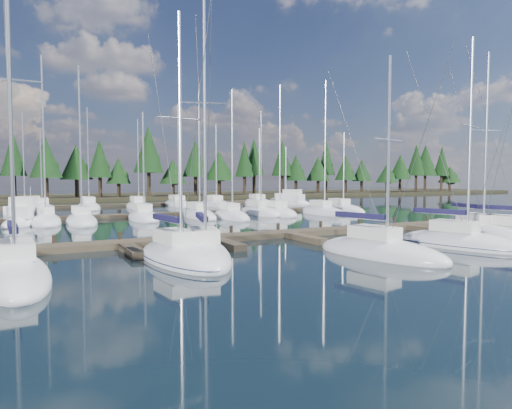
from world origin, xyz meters
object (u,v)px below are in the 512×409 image
front_sailboat_0 (15,275)px  front_sailboat_3 (380,252)px  main_dock (289,235)px  front_sailboat_2 (205,255)px  motor_yacht_left (27,219)px  motor_yacht_right (290,202)px  front_sailboat_1 (178,257)px  front_sailboat_4 (460,243)px  front_sailboat_6 (479,232)px

front_sailboat_0 → front_sailboat_3: bearing=-7.1°
main_dock → front_sailboat_2: front_sailboat_2 is taller
front_sailboat_3 → front_sailboat_0: bearing=172.9°
main_dock → front_sailboat_3: (0.28, -9.50, 0.07)m
motor_yacht_left → motor_yacht_right: (38.72, 15.55, -0.03)m
front_sailboat_2 → front_sailboat_3: bearing=-20.1°
front_sailboat_0 → motor_yacht_left: 26.74m
front_sailboat_1 → front_sailboat_4: bearing=-9.8°
motor_yacht_right → front_sailboat_2: bearing=-126.3°
front_sailboat_0 → front_sailboat_2: (9.03, 1.12, 0.01)m
front_sailboat_0 → motor_yacht_right: front_sailboat_0 is taller
front_sailboat_2 → front_sailboat_4: (16.22, -3.05, -0.02)m
front_sailboat_1 → motor_yacht_right: (31.69, 41.15, 0.17)m
front_sailboat_6 → motor_yacht_right: front_sailboat_6 is taller
front_sailboat_0 → front_sailboat_4: bearing=-4.4°
main_dock → front_sailboat_0: front_sailboat_0 is taller
front_sailboat_2 → front_sailboat_3: front_sailboat_2 is taller
motor_yacht_left → motor_yacht_right: 41.72m
front_sailboat_2 → front_sailboat_4: 16.51m
main_dock → front_sailboat_0: size_ratio=2.85×
front_sailboat_6 → motor_yacht_right: (8.04, 41.08, 0.17)m
front_sailboat_1 → front_sailboat_6: 23.66m
front_sailboat_1 → front_sailboat_3: bearing=-17.6°
front_sailboat_6 → motor_yacht_left: (-30.68, 25.54, 0.19)m
front_sailboat_0 → front_sailboat_6: front_sailboat_0 is taller
front_sailboat_2 → motor_yacht_left: (-8.50, 25.62, 0.18)m
motor_yacht_left → front_sailboat_4: bearing=-49.2°
main_dock → front_sailboat_1: (-10.44, -6.10, 0.08)m
motor_yacht_left → motor_yacht_right: motor_yacht_left is taller
front_sailboat_3 → front_sailboat_4: size_ratio=0.85×
front_sailboat_0 → front_sailboat_2: bearing=7.1°
front_sailboat_1 → motor_yacht_left: size_ratio=1.48×
front_sailboat_2 → motor_yacht_left: bearing=108.4°
front_sailboat_0 → front_sailboat_3: 18.41m
front_sailboat_0 → front_sailboat_6: bearing=2.2°
front_sailboat_3 → front_sailboat_4: front_sailboat_4 is taller
motor_yacht_right → front_sailboat_6: bearing=-101.1°
front_sailboat_0 → front_sailboat_3: (18.27, -2.27, -0.02)m
front_sailboat_1 → front_sailboat_4: 17.96m
main_dock → front_sailboat_6: bearing=-24.5°
main_dock → front_sailboat_1: 12.09m
front_sailboat_0 → motor_yacht_right: 57.69m
front_sailboat_0 → front_sailboat_4: front_sailboat_0 is taller
front_sailboat_1 → front_sailboat_3: 11.25m
front_sailboat_1 → front_sailboat_4: size_ratio=0.98×
front_sailboat_3 → front_sailboat_6: front_sailboat_6 is taller
front_sailboat_1 → motor_yacht_right: bearing=52.4°
front_sailboat_1 → front_sailboat_6: size_ratio=0.94×
front_sailboat_1 → front_sailboat_0: bearing=-171.5°
front_sailboat_3 → front_sailboat_6: bearing=15.0°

